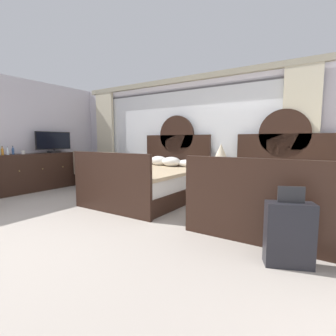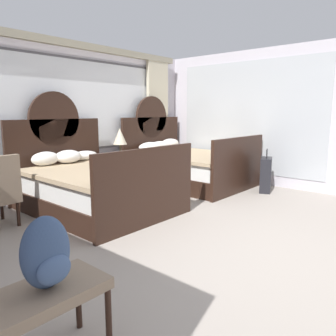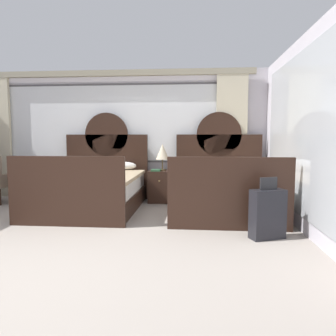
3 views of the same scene
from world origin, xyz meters
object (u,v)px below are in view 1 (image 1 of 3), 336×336
at_px(tv_flatscreen, 54,142).
at_px(bed_near_mirror, 271,195).
at_px(book_on_nightstand, 213,169).
at_px(dresser_minibar, 37,172).
at_px(bed_near_window, 151,182).
at_px(bottle_liquor_amber, 2,152).
at_px(bottle_water_clear, 8,152).
at_px(suitcase_on_floor, 289,234).
at_px(table_lamp_on_nightstand, 221,151).
at_px(nightstand_between_beds, 218,185).
at_px(armchair_by_window_centre, 93,169).
at_px(cup_on_dresser, 23,152).
at_px(armchair_by_window_left, 113,171).
at_px(bottle_spirit_blue, 13,151).
at_px(armchair_by_window_right, 85,168).

bearing_deg(tv_flatscreen, bed_near_mirror, 2.75).
bearing_deg(book_on_nightstand, dresser_minibar, -161.49).
xyz_separation_m(bed_near_window, bottle_liquor_amber, (-2.89, -1.49, 0.61)).
bearing_deg(bottle_water_clear, suitcase_on_floor, -0.82).
xyz_separation_m(table_lamp_on_nightstand, bottle_liquor_amber, (-4.09, -2.27, -0.01)).
xyz_separation_m(nightstand_between_beds, table_lamp_on_nightstand, (0.03, 0.04, 0.68)).
xyz_separation_m(bed_near_mirror, table_lamp_on_nightstand, (-1.13, 0.78, 0.62)).
bearing_deg(armchair_by_window_centre, dresser_minibar, -132.37).
bearing_deg(bottle_liquor_amber, dresser_minibar, 95.00).
xyz_separation_m(bed_near_window, tv_flatscreen, (-2.93, -0.25, 0.81)).
relative_size(cup_on_dresser, suitcase_on_floor, 0.14).
bearing_deg(nightstand_between_beds, tv_flatscreen, -166.43).
distance_m(bottle_liquor_amber, armchair_by_window_left, 2.39).
bearing_deg(dresser_minibar, suitcase_on_floor, -7.63).
height_order(bed_near_mirror, bottle_spirit_blue, bed_near_mirror).
height_order(bed_near_mirror, armchair_by_window_centre, bed_near_mirror).
distance_m(bottle_spirit_blue, cup_on_dresser, 0.21).
distance_m(bottle_water_clear, bottle_spirit_blue, 0.24).
distance_m(bed_near_window, armchair_by_window_left, 1.37).
distance_m(dresser_minibar, bottle_spirit_blue, 0.73).
relative_size(book_on_nightstand, cup_on_dresser, 2.39).
distance_m(bottle_liquor_amber, armchair_by_window_right, 1.89).
bearing_deg(tv_flatscreen, armchair_by_window_right, 42.40).
xyz_separation_m(bed_near_window, armchair_by_window_right, (-2.37, 0.27, 0.12)).
relative_size(tv_flatscreen, bottle_liquor_amber, 4.84).
bearing_deg(nightstand_between_beds, armchair_by_window_left, -169.21).
height_order(bed_near_window, bottle_spirit_blue, bed_near_window).
height_order(table_lamp_on_nightstand, armchair_by_window_left, table_lamp_on_nightstand).
xyz_separation_m(dresser_minibar, armchair_by_window_right, (0.59, 0.97, 0.04)).
bearing_deg(armchair_by_window_centre, table_lamp_on_nightstand, 9.01).
bearing_deg(tv_flatscreen, dresser_minibar, -93.14).
relative_size(book_on_nightstand, bottle_liquor_amber, 1.32).
relative_size(table_lamp_on_nightstand, tv_flatscreen, 0.56).
height_order(dresser_minibar, tv_flatscreen, tv_flatscreen).
xyz_separation_m(bottle_water_clear, suitcase_on_floor, (5.66, -0.08, -0.66)).
bearing_deg(bed_near_window, bottle_spirit_blue, -158.28).
bearing_deg(bed_near_window, cup_on_dresser, -160.25).
distance_m(bed_near_window, bottle_water_clear, 3.25).
bearing_deg(armchair_by_window_centre, cup_on_dresser, -122.37).
relative_size(nightstand_between_beds, table_lamp_on_nightstand, 1.19).
distance_m(nightstand_between_beds, cup_on_dresser, 4.49).
relative_size(bed_near_window, book_on_nightstand, 8.59).
height_order(nightstand_between_beds, armchair_by_window_centre, armchair_by_window_centre).
height_order(nightstand_between_beds, armchair_by_window_left, armchair_by_window_left).
distance_m(book_on_nightstand, cup_on_dresser, 4.34).
bearing_deg(table_lamp_on_nightstand, nightstand_between_beds, -129.96).
relative_size(bottle_liquor_amber, bottle_water_clear, 1.08).
relative_size(bed_near_window, suitcase_on_floor, 2.82).
bearing_deg(nightstand_between_beds, bottle_liquor_amber, -151.18).
height_order(bottle_water_clear, bottle_spirit_blue, bottle_spirit_blue).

